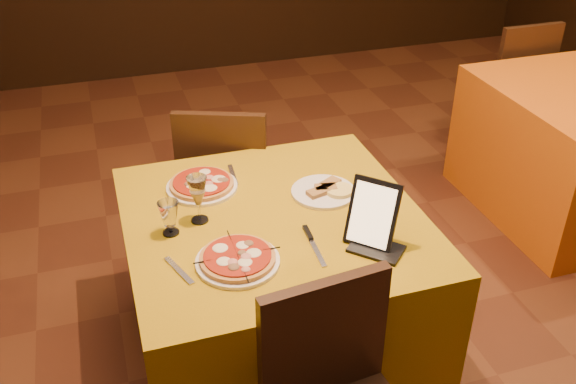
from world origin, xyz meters
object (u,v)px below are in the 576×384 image
object	(u,v)px
pizza_far	(202,185)
water_glass	(169,218)
main_table	(275,293)
chair_side_far	(504,84)
wine_glass	(198,199)
chair_main_far	(229,181)
pizza_near	(238,260)
tablet	(373,214)

from	to	relation	value
pizza_far	water_glass	bearing A→B (deg)	-121.52
pizza_far	main_table	bearing A→B (deg)	-52.29
chair_side_far	wine_glass	size ratio (longest dim) A/B	4.79
chair_main_far	water_glass	bearing A→B (deg)	85.31
pizza_far	wine_glass	size ratio (longest dim) A/B	1.51
chair_side_far	pizza_far	size ratio (longest dim) A/B	3.18
water_glass	pizza_far	bearing A→B (deg)	58.48
water_glass	chair_main_far	bearing A→B (deg)	64.04
chair_main_far	pizza_near	world-z (taller)	chair_main_far
pizza_near	pizza_far	size ratio (longest dim) A/B	1.00
main_table	chair_main_far	size ratio (longest dim) A/B	1.21
pizza_near	water_glass	world-z (taller)	water_glass
chair_side_far	pizza_far	xyz separation A→B (m)	(-2.26, -1.20, 0.31)
chair_side_far	pizza_far	distance (m)	2.58
chair_side_far	tablet	world-z (taller)	tablet
pizza_far	tablet	world-z (taller)	tablet
water_glass	tablet	size ratio (longest dim) A/B	0.53
chair_side_far	water_glass	xyz separation A→B (m)	(-2.43, -1.47, 0.36)
chair_main_far	chair_side_far	bearing A→B (deg)	-140.26
chair_main_far	tablet	bearing A→B (deg)	126.05
chair_side_far	tablet	distance (m)	2.51
wine_glass	chair_side_far	bearing A→B (deg)	31.63
main_table	chair_main_far	xyz separation A→B (m)	(0.00, 0.80, 0.08)
pizza_near	water_glass	xyz separation A→B (m)	(-0.19, 0.24, 0.05)
chair_side_far	pizza_near	distance (m)	2.84
pizza_far	water_glass	xyz separation A→B (m)	(-0.17, -0.27, 0.05)
main_table	pizza_far	bearing A→B (deg)	127.71
chair_main_far	pizza_near	bearing A→B (deg)	100.50
pizza_near	chair_side_far	bearing A→B (deg)	37.45
chair_main_far	water_glass	xyz separation A→B (m)	(-0.38, -0.79, 0.36)
main_table	chair_side_far	size ratio (longest dim) A/B	1.21
pizza_far	tablet	size ratio (longest dim) A/B	1.17
chair_side_far	tablet	xyz separation A→B (m)	(-1.76, -1.74, 0.41)
main_table	tablet	bearing A→B (deg)	-43.02
chair_main_far	pizza_far	distance (m)	0.64
pizza_far	wine_glass	bearing A→B (deg)	-103.03
wine_glass	water_glass	distance (m)	0.13
main_table	pizza_far	xyz separation A→B (m)	(-0.22, 0.28, 0.39)
pizza_near	main_table	bearing A→B (deg)	50.13
pizza_near	pizza_far	xyz separation A→B (m)	(-0.02, 0.52, 0.00)
chair_main_far	wine_glass	distance (m)	0.88
chair_main_far	chair_side_far	xyz separation A→B (m)	(2.04, 0.68, 0.00)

